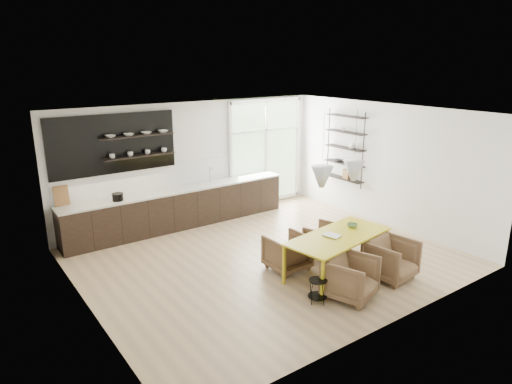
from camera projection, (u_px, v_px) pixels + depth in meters
name	position (u px, v px, depth m)	size (l,w,h in m)	color
room	(259.00, 173.00, 9.99)	(7.02, 6.01, 2.91)	tan
kitchen_run	(175.00, 203.00, 10.76)	(5.54, 0.69, 2.75)	black
right_shelving	(346.00, 150.00, 11.55)	(0.26, 1.22, 1.90)	black
dining_table	(338.00, 238.00, 8.33)	(2.22, 1.26, 0.77)	gold
armchair_back_left	(287.00, 252.00, 8.65)	(0.73, 0.75, 0.68)	brown
armchair_back_right	(325.00, 240.00, 9.26)	(0.69, 0.71, 0.65)	brown
armchair_front_left	(351.00, 278.00, 7.59)	(0.77, 0.79, 0.72)	brown
armchair_front_right	(391.00, 259.00, 8.28)	(0.79, 0.81, 0.74)	brown
wire_stool	(318.00, 288.00, 7.46)	(0.32, 0.32, 0.41)	black
table_book	(329.00, 237.00, 8.19)	(0.22, 0.30, 0.03)	white
table_bowl	(352.00, 225.00, 8.73)	(0.20, 0.20, 0.06)	#537A48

